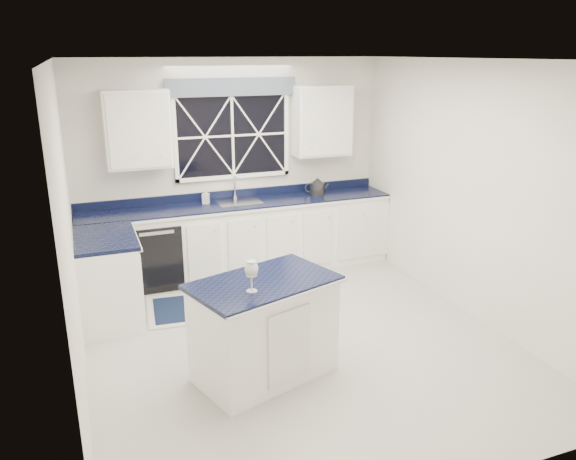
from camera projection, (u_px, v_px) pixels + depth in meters
name	position (u px, v px, depth m)	size (l,w,h in m)	color
ground	(296.00, 339.00, 5.65)	(4.50, 4.50, 0.00)	#A7A6A2
back_wall	(232.00, 166.00, 7.24)	(4.00, 0.10, 2.70)	silver
base_cabinets	(219.00, 246.00, 6.99)	(3.99, 1.60, 0.90)	white
countertop	(240.00, 204.00, 7.10)	(3.98, 0.64, 0.04)	black
dishwasher	(155.00, 252.00, 6.89)	(0.60, 0.58, 0.82)	black
window	(232.00, 129.00, 7.05)	(1.65, 0.09, 1.26)	black
upper_cabinets	(235.00, 125.00, 6.92)	(3.10, 0.34, 0.90)	white
faucet	(235.00, 187.00, 7.22)	(0.05, 0.20, 0.30)	#B8B8BA
island	(264.00, 328.00, 4.89)	(1.39, 1.08, 0.91)	white
rug	(209.00, 306.00, 6.36)	(1.44, 0.95, 0.02)	#B1B1AC
kettle	(317.00, 187.00, 7.46)	(0.30, 0.25, 0.23)	#2A2A2C
wine_glass	(251.00, 271.00, 4.48)	(0.11, 0.11, 0.26)	silver
soap_bottle	(206.00, 196.00, 7.02)	(0.09, 0.09, 0.19)	silver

